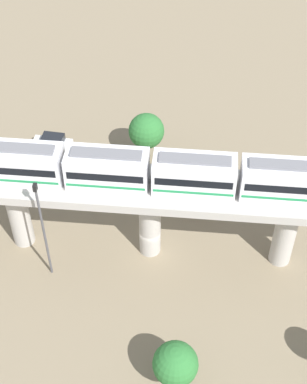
# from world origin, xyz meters

# --- Properties ---
(ground_plane) EXTENTS (120.00, 120.00, 0.00)m
(ground_plane) POSITION_xyz_m (0.00, 0.00, 0.00)
(ground_plane) COLOR #84755B
(viaduct) EXTENTS (5.20, 35.80, 8.14)m
(viaduct) POSITION_xyz_m (0.00, 0.00, 6.33)
(viaduct) COLOR #B7B2AA
(viaduct) RESTS_ON ground
(train) EXTENTS (2.64, 27.45, 3.24)m
(train) POSITION_xyz_m (0.00, 0.08, 9.68)
(train) COLOR white
(train) RESTS_ON viaduct
(parked_car_white) EXTENTS (2.12, 4.33, 1.76)m
(parked_car_white) POSITION_xyz_m (-12.87, -11.80, 0.74)
(parked_car_white) COLOR white
(parked_car_white) RESTS_ON ground
(parked_car_orange) EXTENTS (2.22, 4.36, 1.76)m
(parked_car_orange) POSITION_xyz_m (-6.82, 4.21, 0.74)
(parked_car_orange) COLOR orange
(parked_car_orange) RESTS_ON ground
(tree_near_viaduct) EXTENTS (3.67, 3.67, 5.54)m
(tree_near_viaduct) POSITION_xyz_m (-12.38, -1.59, 3.69)
(tree_near_viaduct) COLOR brown
(tree_near_viaduct) RESTS_ON ground
(tree_far_corner) EXTENTS (3.36, 3.36, 4.62)m
(tree_far_corner) POSITION_xyz_m (12.82, 3.12, 2.92)
(tree_far_corner) COLOR brown
(tree_far_corner) RESTS_ON ground
(signal_post) EXTENTS (0.44, 0.28, 10.74)m
(signal_post) POSITION_xyz_m (3.40, -8.35, 5.90)
(signal_post) COLOR #4C4C51
(signal_post) RESTS_ON ground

